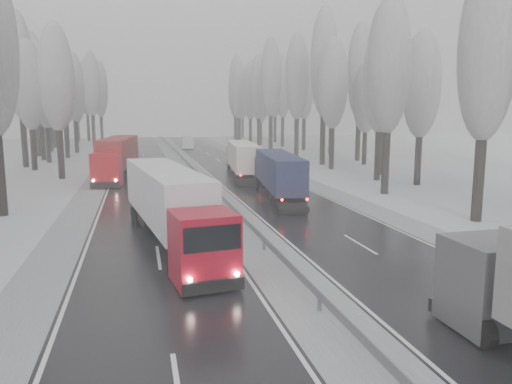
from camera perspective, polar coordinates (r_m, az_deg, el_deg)
name	(u,v)px	position (r m, az deg, el deg)	size (l,w,h in m)	color
ground	(371,368)	(14.87, 12.97, -18.99)	(260.00, 260.00, 0.00)	silver
carriageway_right	(272,192)	(43.74, 1.80, 0.01)	(7.50, 200.00, 0.03)	black
carriageway_left	(149,197)	(42.27, -12.08, -0.51)	(7.50, 200.00, 0.03)	black
median_slush	(212,194)	(42.69, -5.02, -0.24)	(3.00, 200.00, 0.04)	#ABAEB3
shoulder_right	(325,190)	(45.26, 7.86, 0.24)	(2.40, 200.00, 0.04)	#ABAEB3
shoulder_left	(87,199)	(42.47, -18.77, -0.75)	(2.40, 200.00, 0.04)	#ABAEB3
median_guardrail	(212,187)	(42.58, -5.03, 0.52)	(0.12, 200.00, 0.76)	slate
tree_16	(488,50)	(34.71, 24.97, 14.45)	(3.60, 3.60, 16.53)	black
tree_18	(389,66)	(43.98, 15.01, 13.72)	(3.60, 3.60, 16.58)	black
tree_19	(422,85)	(50.08, 18.43, 11.50)	(3.60, 3.60, 14.57)	black
tree_20	(381,80)	(52.69, 14.05, 12.34)	(3.60, 3.60, 15.71)	black
tree_21	(383,65)	(57.40, 14.28, 13.91)	(3.60, 3.60, 18.62)	black
tree_22	(333,84)	(61.83, 8.80, 12.08)	(3.60, 3.60, 15.86)	black
tree_23	(366,98)	(67.96, 12.49, 10.46)	(3.60, 3.60, 13.55)	black
tree_24	(324,63)	(67.40, 7.80, 14.36)	(3.60, 3.60, 20.49)	black
tree_25	(360,72)	(73.69, 11.80, 13.28)	(3.60, 3.60, 19.44)	black
tree_26	(297,77)	(76.84, 4.73, 12.95)	(3.60, 3.60, 18.78)	black
tree_27	(332,84)	(82.98, 8.66, 12.08)	(3.60, 3.60, 17.62)	black
tree_28	(271,78)	(86.76, 1.72, 12.89)	(3.60, 3.60, 19.62)	black
tree_29	(305,86)	(92.66, 5.57, 12.01)	(3.60, 3.60, 18.11)	black
tree_30	(259,87)	(96.19, 0.31, 11.86)	(3.60, 3.60, 17.86)	black
tree_31	(283,86)	(101.59, 3.09, 11.96)	(3.60, 3.60, 18.58)	black
tree_32	(250,91)	(103.49, -0.65, 11.48)	(3.60, 3.60, 17.33)	black
tree_33	(261,101)	(108.04, 0.53, 10.36)	(3.60, 3.60, 14.33)	black
tree_34	(239,91)	(110.26, -1.94, 11.43)	(3.60, 3.60, 17.63)	black
tree_35	(275,91)	(116.30, 2.21, 11.50)	(3.60, 3.60, 18.25)	black
tree_36	(236,86)	(120.23, -2.26, 12.02)	(3.60, 3.60, 20.23)	black
tree_37	(261,97)	(125.55, 0.57, 10.79)	(3.60, 3.60, 16.37)	black
tree_38	(235,94)	(130.86, -2.42, 11.16)	(3.60, 3.60, 17.97)	black
tree_39	(243,99)	(135.30, -1.55, 10.61)	(3.60, 3.60, 16.19)	black
tree_62	(56,78)	(56.09, -21.89, 11.97)	(3.60, 3.60, 16.04)	black
tree_64	(29,86)	(65.63, -24.50, 10.96)	(3.60, 3.60, 15.42)	black
tree_65	(19,66)	(70.06, -25.48, 12.85)	(3.60, 3.60, 19.48)	black
tree_66	(45,91)	(75.08, -23.00, 10.63)	(3.60, 3.60, 15.23)	black
tree_67	(39,83)	(79.31, -23.58, 11.34)	(3.60, 3.60, 17.09)	black
tree_68	(64,86)	(81.58, -21.13, 11.20)	(3.60, 3.60, 16.65)	black
tree_69	(33,76)	(86.37, -24.09, 12.02)	(3.60, 3.60, 19.35)	black
tree_70	(74,88)	(91.56, -20.13, 11.14)	(3.60, 3.60, 17.09)	black
tree_71	(47,79)	(96.24, -22.78, 11.82)	(3.60, 3.60, 19.61)	black
tree_72	(65,97)	(101.09, -20.96, 10.14)	(3.60, 3.60, 15.11)	black
tree_73	(52,90)	(105.50, -22.30, 10.73)	(3.60, 3.60, 17.22)	black
tree_74	(91,84)	(111.54, -18.31, 11.63)	(3.60, 3.60, 19.68)	black
tree_75	(48,88)	(116.56, -22.68, 10.92)	(3.60, 3.60, 18.60)	black
tree_76	(100,90)	(120.78, -17.42, 11.10)	(3.60, 3.60, 18.55)	black
tree_77	(76,102)	(125.18, -19.83, 9.66)	(3.60, 3.60, 14.32)	black
tree_78	(86,88)	(127.65, -18.83, 11.19)	(3.60, 3.60, 19.55)	black
tree_79	(76,95)	(131.84, -19.85, 10.37)	(3.60, 3.60, 17.07)	black
truck_blue_box	(277,172)	(40.51, 2.38, 2.32)	(3.90, 14.47, 3.68)	#1B1C44
truck_cream_box	(242,157)	(53.06, -1.66, 3.99)	(3.79, 14.80, 3.76)	#AEA99A
box_truck_distant	(188,142)	(96.57, -7.77, 5.69)	(2.69, 6.95, 2.53)	silver
truck_red_white	(170,202)	(26.33, -9.85, -1.13)	(4.52, 15.63, 3.97)	maroon
truck_red_red	(117,155)	(54.57, -15.57, 4.09)	(4.34, 16.62, 4.23)	red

